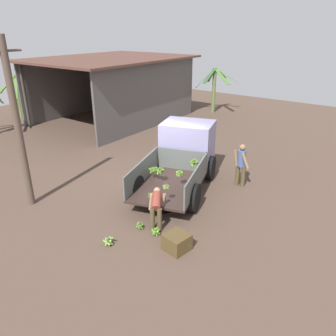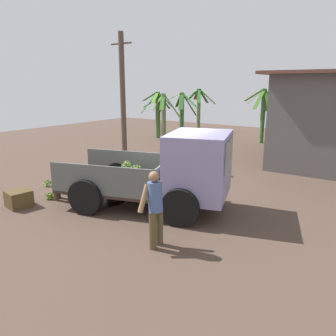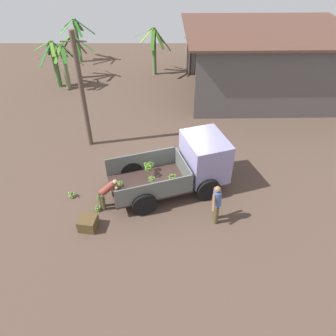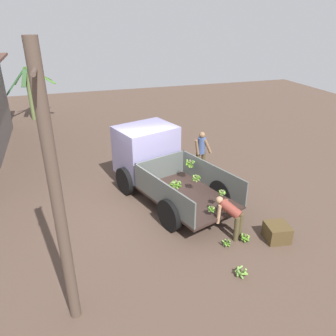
# 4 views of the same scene
# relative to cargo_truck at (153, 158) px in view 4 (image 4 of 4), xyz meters

# --- Properties ---
(ground) EXTENTS (36.00, 36.00, 0.00)m
(ground) POSITION_rel_cargo_truck_xyz_m (-0.81, 0.38, -1.13)
(ground) COLOR brown
(mud_patch_0) EXTENTS (1.12, 1.12, 0.01)m
(mud_patch_0) POSITION_rel_cargo_truck_xyz_m (-2.22, -0.66, -1.13)
(mud_patch_0) COLOR black
(mud_patch_0) RESTS_ON ground
(cargo_truck) EXTENTS (4.97, 3.29, 2.15)m
(cargo_truck) POSITION_rel_cargo_truck_xyz_m (0.00, 0.00, 0.00)
(cargo_truck) COLOR #342420
(cargo_truck) RESTS_ON ground
(utility_pole) EXTENTS (1.05, 0.22, 5.35)m
(utility_pole) POSITION_rel_cargo_truck_xyz_m (-4.80, 2.97, 1.59)
(utility_pole) COLOR brown
(utility_pole) RESTS_ON ground
(banana_palm_6) EXTENTS (2.44, 2.72, 3.00)m
(banana_palm_6) POSITION_rel_cargo_truck_xyz_m (10.24, 4.51, 0.54)
(banana_palm_6) COLOR olive
(banana_palm_6) RESTS_ON ground
(person_foreground_visitor) EXTENTS (0.36, 0.67, 1.65)m
(person_foreground_visitor) POSITION_rel_cargo_truck_xyz_m (0.68, -2.07, -0.22)
(person_foreground_visitor) COLOR brown
(person_foreground_visitor) RESTS_ON ground
(person_worker_loading) EXTENTS (0.80, 0.72, 1.10)m
(person_worker_loading) POSITION_rel_cargo_truck_xyz_m (-3.33, -1.28, -0.45)
(person_worker_loading) COLOR brown
(person_worker_loading) RESTS_ON ground
(banana_bunch_on_ground_0) EXTENTS (0.29, 0.29, 0.24)m
(banana_bunch_on_ground_0) POSITION_rel_cargo_truck_xyz_m (-4.85, -0.81, -1.00)
(banana_bunch_on_ground_0) COLOR brown
(banana_bunch_on_ground_0) RESTS_ON ground
(banana_bunch_on_ground_1) EXTENTS (0.31, 0.31, 0.24)m
(banana_bunch_on_ground_1) POSITION_rel_cargo_truck_xyz_m (-3.75, -2.61, -1.00)
(banana_bunch_on_ground_1) COLOR #3F3929
(banana_bunch_on_ground_1) RESTS_ON ground
(banana_bunch_on_ground_2) EXTENTS (0.23, 0.25, 0.21)m
(banana_bunch_on_ground_2) POSITION_rel_cargo_truck_xyz_m (-3.74, -0.98, -1.02)
(banana_bunch_on_ground_2) COLOR #47402E
(banana_bunch_on_ground_2) RESTS_ON ground
(banana_bunch_on_ground_3) EXTENTS (0.28, 0.27, 0.22)m
(banana_bunch_on_ground_3) POSITION_rel_cargo_truck_xyz_m (-3.71, -1.56, -1.01)
(banana_bunch_on_ground_3) COLOR brown
(banana_bunch_on_ground_3) RESTS_ON ground
(wooden_crate_0) EXTENTS (0.69, 0.69, 0.46)m
(wooden_crate_0) POSITION_rel_cargo_truck_xyz_m (-3.89, -2.42, -0.90)
(wooden_crate_0) COLOR #4F3D20
(wooden_crate_0) RESTS_ON ground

